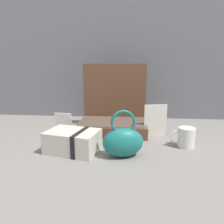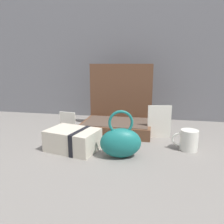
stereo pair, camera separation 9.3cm
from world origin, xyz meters
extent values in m
plane|color=slate|center=(0.00, 0.00, 0.00)|extent=(6.00, 6.00, 0.00)
cube|color=slate|center=(0.00, 0.58, 0.70)|extent=(3.20, 0.06, 1.40)
cube|color=brown|center=(-0.04, 0.21, 0.03)|extent=(0.38, 0.25, 0.06)
cube|color=#4C3D33|center=(-0.04, 0.21, 0.06)|extent=(0.35, 0.22, 0.00)
cube|color=brown|center=(-0.04, 0.34, 0.19)|extent=(0.38, 0.02, 0.38)
ellipsoid|color=#196B66|center=(0.04, -0.11, 0.06)|extent=(0.18, 0.13, 0.12)
torus|color=#196B66|center=(0.04, -0.11, 0.15)|extent=(0.10, 0.03, 0.10)
cube|color=beige|center=(-0.18, -0.07, 0.05)|extent=(0.24, 0.19, 0.09)
cube|color=black|center=(-0.15, -0.08, 0.05)|extent=(0.05, 0.15, 0.10)
cylinder|color=silver|center=(0.32, 0.02, 0.05)|extent=(0.08, 0.08, 0.09)
torus|color=silver|center=(0.28, 0.02, 0.05)|extent=(0.06, 0.01, 0.06)
cube|color=silver|center=(-0.29, 0.12, 0.06)|extent=(0.09, 0.02, 0.12)
cube|color=silver|center=(0.19, 0.16, 0.09)|extent=(0.12, 0.03, 0.17)
camera|label=1|loc=(0.06, -0.92, 0.37)|focal=33.79mm
camera|label=2|loc=(0.16, -0.91, 0.37)|focal=33.79mm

